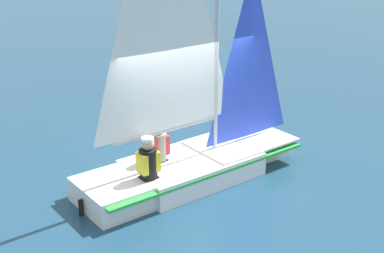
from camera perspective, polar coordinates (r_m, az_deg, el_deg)
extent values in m
plane|color=navy|center=(10.01, 0.00, -5.51)|extent=(260.00, 260.00, 0.00)
cube|color=white|center=(9.91, 0.00, -4.40)|extent=(2.79, 2.45, 0.43)
cube|color=white|center=(10.93, 7.11, -2.04)|extent=(1.26, 1.19, 0.43)
cube|color=white|center=(9.10, -8.61, -7.14)|extent=(1.48, 1.56, 0.43)
cube|color=green|center=(9.86, 0.00, -3.67)|extent=(4.42, 3.41, 0.05)
cube|color=silver|center=(10.52, 5.20, -1.52)|extent=(2.36, 2.13, 0.04)
cylinder|color=#B7B7BC|center=(9.28, -2.59, -0.35)|extent=(1.88, 1.14, 0.07)
pyramid|color=blue|center=(10.09, 6.22, 7.81)|extent=(1.29, 0.79, 3.30)
cube|color=black|center=(8.92, -11.75, -8.47)|extent=(0.08, 0.07, 0.30)
cube|color=black|center=(9.79, -3.56, -4.68)|extent=(0.36, 0.35, 0.45)
cylinder|color=gray|center=(9.60, -3.62, -2.13)|extent=(0.41, 0.41, 0.50)
cube|color=red|center=(9.59, -3.63, -1.99)|extent=(0.42, 0.40, 0.35)
sphere|color=#A87A56|center=(9.46, -3.67, -0.19)|extent=(0.22, 0.22, 0.22)
cylinder|color=red|center=(9.43, -3.68, 0.28)|extent=(0.29, 0.29, 0.06)
cube|color=black|center=(9.17, -4.60, -6.60)|extent=(0.36, 0.35, 0.45)
cylinder|color=black|center=(8.96, -4.68, -3.91)|extent=(0.41, 0.41, 0.50)
cube|color=yellow|center=(8.95, -4.69, -3.77)|extent=(0.42, 0.40, 0.35)
sphere|color=tan|center=(8.82, -4.75, -1.86)|extent=(0.22, 0.22, 0.22)
cylinder|color=white|center=(8.79, -4.77, -1.37)|extent=(0.29, 0.29, 0.06)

